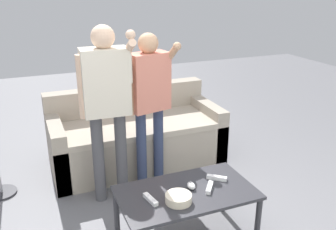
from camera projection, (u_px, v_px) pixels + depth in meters
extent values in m
cube|color=#9E9384|center=(137.00, 144.00, 4.08)|extent=(1.84, 0.86, 0.44)
cube|color=#AA9F8F|center=(138.00, 125.00, 3.93)|extent=(1.56, 0.74, 0.06)
cube|color=#9E9384|center=(127.00, 101.00, 4.23)|extent=(1.84, 0.18, 0.36)
cube|color=#9E9384|center=(57.00, 150.00, 3.75)|extent=(0.14, 0.86, 0.61)
cube|color=#9E9384|center=(205.00, 126.00, 4.35)|extent=(0.14, 0.86, 0.61)
cube|color=#2D2D33|center=(186.00, 193.00, 2.73)|extent=(1.02, 0.58, 0.03)
cylinder|color=#2D2D33|center=(258.00, 223.00, 2.75)|extent=(0.04, 0.04, 0.43)
cylinder|color=#2D2D33|center=(117.00, 214.00, 2.86)|extent=(0.04, 0.04, 0.43)
cylinder|color=#2D2D33|center=(223.00, 189.00, 3.20)|extent=(0.04, 0.04, 0.43)
cylinder|color=beige|center=(178.00, 198.00, 2.58)|extent=(0.19, 0.19, 0.06)
ellipsoid|color=white|center=(191.00, 186.00, 2.75)|extent=(0.06, 0.09, 0.05)
cylinder|color=#4C4C51|center=(191.00, 182.00, 2.75)|extent=(0.02, 0.02, 0.01)
cylinder|color=#2D2D33|center=(2.00, 193.00, 3.53)|extent=(0.28, 0.28, 0.02)
cylinder|color=#47474C|center=(99.00, 159.00, 3.30)|extent=(0.10, 0.10, 0.84)
cylinder|color=#47474C|center=(121.00, 155.00, 3.37)|extent=(0.10, 0.10, 0.84)
cube|color=beige|center=(105.00, 82.00, 3.09)|extent=(0.41, 0.23, 0.58)
sphere|color=beige|center=(103.00, 37.00, 2.96)|extent=(0.20, 0.20, 0.20)
cylinder|color=beige|center=(82.00, 87.00, 3.04)|extent=(0.07, 0.07, 0.54)
cylinder|color=beige|center=(128.00, 67.00, 3.12)|extent=(0.07, 0.07, 0.27)
cylinder|color=beige|center=(129.00, 48.00, 3.00)|extent=(0.08, 0.27, 0.19)
sphere|color=beige|center=(131.00, 35.00, 2.90)|extent=(0.08, 0.08, 0.08)
cylinder|color=#2D3856|center=(142.00, 150.00, 3.55)|extent=(0.10, 0.10, 0.78)
cylinder|color=#2D3856|center=(158.00, 145.00, 3.65)|extent=(0.10, 0.10, 0.78)
cube|color=#DB7F6B|center=(149.00, 82.00, 3.37)|extent=(0.41, 0.27, 0.54)
sphere|color=tan|center=(148.00, 43.00, 3.25)|extent=(0.19, 0.19, 0.19)
cylinder|color=tan|center=(131.00, 88.00, 3.28)|extent=(0.07, 0.07, 0.51)
cylinder|color=#DB7F6B|center=(165.00, 68.00, 3.43)|extent=(0.07, 0.07, 0.26)
cylinder|color=tan|center=(171.00, 55.00, 3.32)|extent=(0.11, 0.23, 0.22)
sphere|color=tan|center=(177.00, 46.00, 3.22)|extent=(0.08, 0.08, 0.08)
cube|color=white|center=(217.00, 178.00, 2.88)|extent=(0.15, 0.13, 0.03)
cylinder|color=silver|center=(213.00, 175.00, 2.88)|extent=(0.01, 0.01, 0.00)
cube|color=silver|center=(223.00, 177.00, 2.86)|extent=(0.02, 0.02, 0.00)
cube|color=white|center=(150.00, 199.00, 2.59)|extent=(0.06, 0.16, 0.03)
cylinder|color=silver|center=(148.00, 195.00, 2.61)|extent=(0.01, 0.01, 0.00)
cube|color=silver|center=(154.00, 200.00, 2.55)|extent=(0.02, 0.02, 0.00)
cube|color=white|center=(210.00, 187.00, 2.74)|extent=(0.12, 0.15, 0.03)
cylinder|color=silver|center=(210.00, 184.00, 2.76)|extent=(0.01, 0.01, 0.00)
cube|color=silver|center=(209.00, 189.00, 2.69)|extent=(0.02, 0.02, 0.00)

